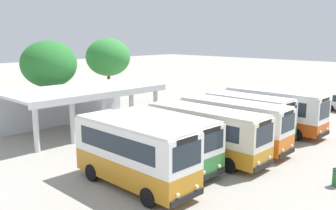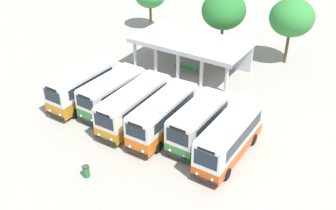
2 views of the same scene
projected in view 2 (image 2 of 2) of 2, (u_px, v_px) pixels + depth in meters
name	position (u px, v px, depth m)	size (l,w,h in m)	color
ground_plane	(122.00, 136.00, 32.04)	(180.00, 180.00, 0.00)	#A39E93
city_bus_nearest_orange	(82.00, 86.00, 35.44)	(2.43, 7.10, 3.34)	black
city_bus_second_in_row	(112.00, 92.00, 34.65)	(2.52, 6.82, 3.10)	black
city_bus_middle_cream	(134.00, 105.00, 32.87)	(2.43, 8.02, 3.14)	black
city_bus_fourth_amber	(163.00, 115.00, 31.47)	(2.38, 7.70, 3.21)	black
city_bus_fifth_blue	(199.00, 122.00, 30.62)	(2.40, 6.56, 3.16)	black
city_bus_far_end_green	(230.00, 137.00, 28.89)	(2.29, 7.89, 3.28)	black
terminal_canopy	(193.00, 45.00, 41.43)	(12.10, 6.23, 3.40)	silver
waiting_chair_end_by_column	(177.00, 65.00, 42.15)	(0.46, 0.46, 0.86)	slate
waiting_chair_second_from_end	(182.00, 66.00, 41.94)	(0.46, 0.46, 0.86)	slate
waiting_chair_middle_seat	(187.00, 67.00, 41.66)	(0.46, 0.46, 0.86)	slate
waiting_chair_fourth_seat	(191.00, 69.00, 41.40)	(0.46, 0.46, 0.86)	slate
waiting_chair_fifth_seat	(196.00, 70.00, 41.13)	(0.46, 0.46, 0.86)	slate
waiting_chair_far_end_seat	(201.00, 71.00, 40.89)	(0.46, 0.46, 0.86)	slate
roadside_tree_behind_canopy	(224.00, 11.00, 44.10)	(4.99, 4.99, 7.02)	brown
roadside_tree_east_of_canopy	(292.00, 18.00, 41.24)	(4.69, 4.69, 7.16)	brown
litter_bin_apron	(86.00, 171.00, 27.65)	(0.49, 0.49, 0.90)	#266633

